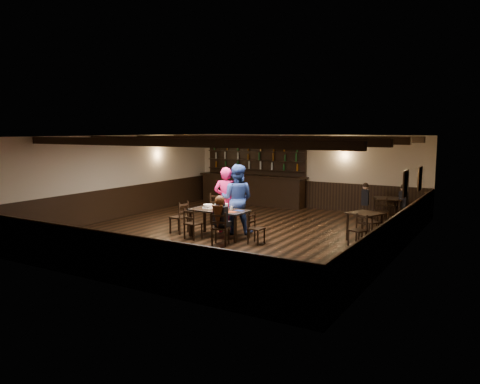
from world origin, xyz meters
The scene contains 25 objects.
ground centered at (0.00, 0.00, 0.00)m, with size 10.00×10.00×0.00m, color black.
room_shell centered at (0.01, 0.04, 1.75)m, with size 9.02×10.02×2.71m.
dining_table centered at (-0.07, -0.71, 0.67)m, with size 1.59×0.82×0.75m.
chair_near_left centered at (-0.57, -1.30, 0.48)m, with size 0.42×0.41×0.83m.
chair_near_right centered at (0.46, -1.50, 0.50)m, with size 0.50×0.48×0.86m.
chair_end_left centered at (-1.24, -0.86, 0.53)m, with size 0.42×0.44×0.90m.
chair_end_right centered at (1.07, -0.84, 0.45)m, with size 0.37×0.39×0.78m.
chair_far_pushed centered at (-1.13, 0.66, 0.55)m, with size 0.49×0.47×0.95m.
woman_pink centered at (-0.25, -0.10, 0.92)m, with size 0.67×0.44×1.85m, color #DC2089.
man_blue centered at (0.08, -0.05, 0.97)m, with size 0.94×0.73×1.93m, color navy.
seated_person centered at (0.43, -1.44, 0.83)m, with size 0.34×0.51×0.82m.
cake centered at (-0.49, -0.63, 0.80)m, with size 0.32×0.32×0.10m.
plate_stack_a centered at (-0.07, -0.78, 0.83)m, with size 0.17×0.17×0.16m, color white.
plate_stack_b centered at (0.11, -0.70, 0.84)m, with size 0.15×0.15×0.18m, color white.
tea_light centered at (-0.01, -0.61, 0.78)m, with size 0.05×0.05×0.06m.
salt_shaker centered at (0.28, -0.85, 0.80)m, with size 0.04×0.04×0.09m, color silver.
pepper_shaker centered at (0.30, -0.84, 0.79)m, with size 0.03×0.03×0.08m, color #A5A8AD.
drink_glass centered at (0.23, -0.57, 0.80)m, with size 0.06×0.06×0.10m, color silver.
menu_red centered at (0.37, -0.83, 0.75)m, with size 0.26×0.18×0.00m, color maroon.
menu_blue centered at (0.46, -0.56, 0.75)m, with size 0.26×0.18×0.00m, color #0F1C4D.
bar_counter centered at (-2.04, 4.72, 0.73)m, with size 4.43×0.70×2.20m.
back_table_a centered at (3.42, 0.83, 0.64)m, with size 0.96×0.96×0.75m.
back_table_b centered at (3.29, 3.81, 0.65)m, with size 1.01×1.01×0.75m.
bg_patron_left centered at (2.59, 3.85, 0.83)m, with size 0.27×0.38×0.72m.
bg_patron_right centered at (3.77, 3.88, 0.84)m, with size 0.22×0.36×0.74m.
Camera 1 is at (6.69, -11.07, 2.88)m, focal length 35.00 mm.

